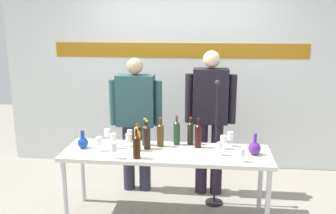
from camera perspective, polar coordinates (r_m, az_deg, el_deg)
back_wall at (r=5.22m, az=1.70°, el=6.96°), size 4.96×0.11×3.00m
display_table at (r=3.89m, az=-0.24°, el=-7.65°), size 2.13×0.64×0.75m
decanter_blue_left at (r=4.04m, az=-12.86°, el=-5.25°), size 0.11×0.11×0.19m
decanter_blue_right at (r=3.86m, az=13.07°, el=-6.10°), size 0.13×0.13×0.22m
presenter_left at (r=4.49m, az=-4.93°, el=-1.39°), size 0.64×0.22×1.64m
presenter_right at (r=4.39m, az=6.45°, el=-1.13°), size 0.59×0.22×1.73m
wine_bottle_0 at (r=3.97m, az=-1.18°, el=-4.15°), size 0.07×0.07×0.32m
wine_bottle_1 at (r=3.65m, az=-4.82°, el=-5.93°), size 0.07×0.07×0.31m
wine_bottle_2 at (r=3.91m, az=-3.23°, el=-4.50°), size 0.07×0.07×0.31m
wine_bottle_3 at (r=4.03m, az=1.33°, el=-3.86°), size 0.07×0.07×0.33m
wine_bottle_4 at (r=4.02m, az=-3.51°, el=-4.13°), size 0.07×0.07×0.30m
wine_bottle_5 at (r=3.86m, az=-4.68°, el=-4.91°), size 0.07×0.07×0.29m
wine_bottle_6 at (r=3.95m, az=4.60°, el=-4.27°), size 0.07×0.07×0.32m
wine_bottle_7 at (r=4.05m, az=3.44°, el=-3.88°), size 0.07×0.07×0.30m
wine_glass_left_0 at (r=3.91m, az=-10.48°, el=-5.18°), size 0.07×0.07×0.15m
wine_glass_left_1 at (r=3.68m, az=-8.28°, el=-6.10°), size 0.06×0.06×0.16m
wine_glass_left_2 at (r=4.00m, az=-6.01°, el=-4.67°), size 0.07×0.07×0.14m
wine_glass_left_3 at (r=4.16m, az=-9.27°, el=-3.92°), size 0.07×0.07×0.15m
wine_glass_left_4 at (r=4.14m, az=-5.86°, el=-4.07°), size 0.06×0.06×0.14m
wine_glass_left_5 at (r=3.96m, az=-8.32°, el=-4.67°), size 0.06×0.06×0.16m
wine_glass_right_0 at (r=3.77m, az=7.91°, el=-5.95°), size 0.06×0.06×0.13m
wine_glass_right_1 at (r=3.94m, az=8.49°, el=-4.92°), size 0.07×0.07×0.14m
wine_glass_right_2 at (r=3.63m, az=11.25°, el=-6.86°), size 0.06×0.06×0.13m
wine_glass_right_3 at (r=4.04m, az=9.48°, el=-4.40°), size 0.06×0.06×0.16m
microphone_stand at (r=4.29m, az=7.20°, el=-8.71°), size 0.20×0.20×1.44m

